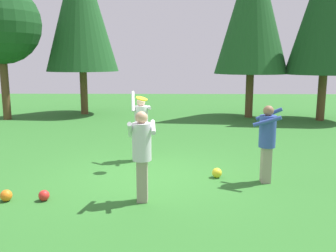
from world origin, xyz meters
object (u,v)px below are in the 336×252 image
person_catcher (142,149)px  ball_red (44,195)px  person_bystander (267,137)px  ball_orange (6,196)px  person_thrower (141,124)px  tree_right (253,7)px  tree_left (80,6)px  tree_far_right (329,4)px  tree_far_left (0,24)px  frisbee (142,99)px  ball_yellow (217,173)px

person_catcher → ball_red: bearing=85.5°
person_bystander → ball_orange: person_bystander is taller
person_thrower → tree_right: tree_right is taller
person_catcher → person_bystander: 2.71m
person_thrower → person_bystander: size_ratio=1.09×
person_catcher → ball_orange: bearing=86.2°
ball_orange → tree_left: bearing=96.5°
person_thrower → tree_right: size_ratio=0.23×
person_bystander → tree_far_right: size_ratio=0.21×
tree_far_left → person_thrower: bearing=-45.1°
person_bystander → ball_red: (-4.28, -1.10, -0.86)m
ball_red → ball_orange: bearing=-177.1°
person_thrower → tree_far_left: size_ratio=0.31×
person_catcher → frisbee: frisbee is taller
person_thrower → person_bystander: person_thrower is taller
frisbee → ball_yellow: 2.37m
tree_far_right → tree_right: size_ratio=1.00×
ball_red → tree_right: (5.71, 9.99, 4.66)m
person_catcher → tree_far_right: (6.80, 9.18, 3.80)m
frisbee → tree_far_left: bearing=132.1°
person_bystander → frisbee: frisbee is taller
tree_far_left → tree_left: size_ratio=0.72×
person_thrower → tree_right: (4.18, 7.24, 3.81)m
ball_red → tree_far_left: (-4.88, 9.20, 3.90)m
frisbee → tree_right: tree_right is taller
person_catcher → tree_right: bearing=-26.3°
tree_far_left → tree_far_right: bearing=-0.0°
ball_yellow → ball_orange: bearing=-160.4°
tree_far_right → person_bystander: bearing=-118.1°
tree_right → ball_orange: bearing=-122.5°
frisbee → ball_red: (-1.62, -2.01, -1.56)m
frisbee → ball_yellow: bearing=-20.6°
ball_orange → tree_left: size_ratio=0.03×
person_bystander → ball_orange: bearing=31.8°
person_bystander → tree_right: (1.44, 8.89, 3.80)m
ball_yellow → tree_far_right: (5.30, 7.81, 4.66)m
person_catcher → tree_far_left: size_ratio=0.29×
ball_red → tree_far_right: tree_far_right is taller
person_bystander → ball_red: bearing=33.3°
frisbee → tree_right: (4.09, 7.98, 3.10)m
person_catcher → tree_left: (-3.72, 10.88, 3.98)m
person_thrower → ball_yellow: 2.39m
person_thrower → person_catcher: (0.26, -2.74, 0.02)m
ball_red → tree_right: bearing=60.2°
person_bystander → tree_left: tree_left is taller
tree_right → person_thrower: bearing=-120.0°
ball_yellow → ball_red: bearing=-157.3°
person_catcher → ball_yellow: size_ratio=7.61×
person_thrower → person_bystander: (2.74, -1.65, 0.01)m
person_bystander → tree_far_right: tree_far_right is taller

